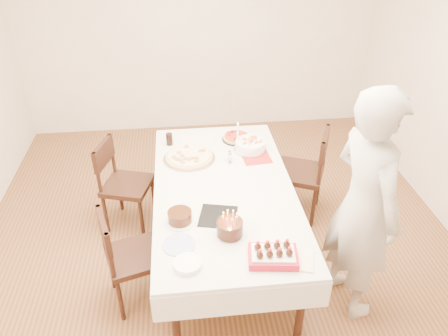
{
  "coord_description": "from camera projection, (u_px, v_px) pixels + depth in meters",
  "views": [
    {
      "loc": [
        -0.29,
        -3.0,
        2.83
      ],
      "look_at": [
        0.04,
        -0.09,
        0.94
      ],
      "focal_mm": 35.0,
      "sensor_mm": 36.0,
      "label": 1
    }
  ],
  "objects": [
    {
      "name": "floor",
      "position": [
        219.0,
        248.0,
        4.07
      ],
      "size": [
        5.0,
        5.0,
        0.0
      ],
      "primitive_type": "plane",
      "color": "#56331D",
      "rests_on": "ground"
    },
    {
      "name": "wall_back",
      "position": [
        198.0,
        28.0,
        5.42
      ],
      "size": [
        4.5,
        0.04,
        2.7
      ],
      "primitive_type": "cube",
      "color": "beige",
      "rests_on": "floor"
    },
    {
      "name": "dining_table",
      "position": [
        224.0,
        223.0,
        3.79
      ],
      "size": [
        1.56,
        2.33,
        0.75
      ],
      "primitive_type": "cube",
      "rotation": [
        0.0,
        0.0,
        0.21
      ],
      "color": "silver",
      "rests_on": "floor"
    },
    {
      "name": "chair_right_savory",
      "position": [
        299.0,
        173.0,
        4.27
      ],
      "size": [
        0.64,
        0.64,
        0.95
      ],
      "primitive_type": null,
      "rotation": [
        0.0,
        0.0,
        -0.42
      ],
      "color": "black",
      "rests_on": "floor"
    },
    {
      "name": "chair_left_savory",
      "position": [
        127.0,
        185.0,
        4.14
      ],
      "size": [
        0.57,
        0.57,
        0.9
      ],
      "primitive_type": null,
      "rotation": [
        0.0,
        0.0,
        2.85
      ],
      "color": "black",
      "rests_on": "floor"
    },
    {
      "name": "chair_left_dessert",
      "position": [
        135.0,
        256.0,
        3.36
      ],
      "size": [
        0.56,
        0.56,
        0.88
      ],
      "primitive_type": null,
      "rotation": [
        0.0,
        0.0,
        3.43
      ],
      "color": "black",
      "rests_on": "floor"
    },
    {
      "name": "person",
      "position": [
        364.0,
        207.0,
        3.09
      ],
      "size": [
        0.6,
        0.76,
        1.84
      ],
      "primitive_type": "imported",
      "rotation": [
        0.0,
        0.0,
        1.83
      ],
      "color": "beige",
      "rests_on": "floor"
    },
    {
      "name": "pizza_white",
      "position": [
        189.0,
        157.0,
        3.95
      ],
      "size": [
        0.53,
        0.53,
        0.04
      ],
      "primitive_type": "cylinder",
      "rotation": [
        0.0,
        0.0,
        -0.12
      ],
      "color": "beige",
      "rests_on": "dining_table"
    },
    {
      "name": "pizza_pepperoni",
      "position": [
        237.0,
        138.0,
        4.26
      ],
      "size": [
        0.29,
        0.29,
        0.04
      ],
      "primitive_type": "cylinder",
      "rotation": [
        0.0,
        0.0,
        -0.02
      ],
      "color": "red",
      "rests_on": "dining_table"
    },
    {
      "name": "red_placemat",
      "position": [
        256.0,
        157.0,
        3.99
      ],
      "size": [
        0.27,
        0.27,
        0.01
      ],
      "primitive_type": "cube",
      "rotation": [
        0.0,
        0.0,
        0.09
      ],
      "color": "#B21E1E",
      "rests_on": "dining_table"
    },
    {
      "name": "pasta_bowl",
      "position": [
        250.0,
        145.0,
        4.07
      ],
      "size": [
        0.31,
        0.31,
        0.09
      ],
      "primitive_type": "cylinder",
      "rotation": [
        0.0,
        0.0,
        -0.12
      ],
      "color": "white",
      "rests_on": "dining_table"
    },
    {
      "name": "taper_candle",
      "position": [
        238.0,
        136.0,
        4.03
      ],
      "size": [
        0.08,
        0.08,
        0.29
      ],
      "primitive_type": "cylinder",
      "rotation": [
        0.0,
        0.0,
        0.41
      ],
      "color": "white",
      "rests_on": "dining_table"
    },
    {
      "name": "shaker_pair",
      "position": [
        230.0,
        158.0,
        3.88
      ],
      "size": [
        0.1,
        0.1,
        0.09
      ],
      "primitive_type": null,
      "rotation": [
        0.0,
        0.0,
        0.21
      ],
      "color": "white",
      "rests_on": "dining_table"
    },
    {
      "name": "cola_glass",
      "position": [
        169.0,
        139.0,
        4.16
      ],
      "size": [
        0.07,
        0.07,
        0.12
      ],
      "primitive_type": "cylinder",
      "rotation": [
        0.0,
        0.0,
        -0.17
      ],
      "color": "black",
      "rests_on": "dining_table"
    },
    {
      "name": "layer_cake",
      "position": [
        180.0,
        217.0,
        3.2
      ],
      "size": [
        0.27,
        0.27,
        0.09
      ],
      "primitive_type": "cylinder",
      "rotation": [
        0.0,
        0.0,
        0.22
      ],
      "color": "#381A0E",
      "rests_on": "dining_table"
    },
    {
      "name": "cake_board",
      "position": [
        218.0,
        217.0,
        3.27
      ],
      "size": [
        0.33,
        0.33,
        0.01
      ],
      "primitive_type": "cube",
      "rotation": [
        0.0,
        0.0,
        -0.23
      ],
      "color": "black",
      "rests_on": "dining_table"
    },
    {
      "name": "birthday_cake",
      "position": [
        230.0,
        224.0,
        3.05
      ],
      "size": [
        0.24,
        0.24,
        0.17
      ],
      "primitive_type": "cylinder",
      "rotation": [
        0.0,
        0.0,
        0.38
      ],
      "color": "#32170D",
      "rests_on": "dining_table"
    },
    {
      "name": "strawberry_box",
      "position": [
        273.0,
        255.0,
        2.87
      ],
      "size": [
        0.35,
        0.26,
        0.08
      ],
      "primitive_type": null,
      "rotation": [
        0.0,
        0.0,
        -0.13
      ],
      "color": "maroon",
      "rests_on": "dining_table"
    },
    {
      "name": "box_lid",
      "position": [
        290.0,
        259.0,
        2.9
      ],
      "size": [
        0.35,
        0.28,
        0.03
      ],
      "primitive_type": "cube",
      "rotation": [
        0.0,
        0.0,
        -0.29
      ],
      "color": "beige",
      "rests_on": "dining_table"
    },
    {
      "name": "plate_stack",
      "position": [
        187.0,
        264.0,
        2.83
      ],
      "size": [
        0.23,
        0.23,
        0.04
      ],
      "primitive_type": "cylinder",
      "rotation": [
        0.0,
        0.0,
        -0.3
      ],
      "color": "white",
      "rests_on": "dining_table"
    },
    {
      "name": "china_plate",
      "position": [
        179.0,
        245.0,
        3.01
      ],
      "size": [
        0.3,
        0.3,
        0.01
      ],
      "primitive_type": "cylinder",
      "rotation": [
        0.0,
        0.0,
        -0.39
      ],
      "color": "white",
      "rests_on": "dining_table"
    }
  ]
}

